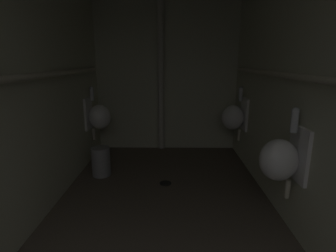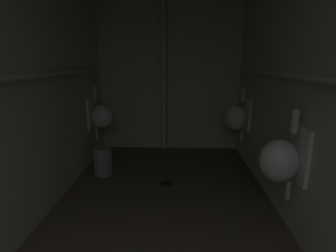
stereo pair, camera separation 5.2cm
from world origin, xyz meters
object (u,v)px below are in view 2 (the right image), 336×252
standpipe_back_wall (164,74)px  floor_drain (167,183)px  urinal_right_mid (282,160)px  urinal_left_mid (101,116)px  urinal_right_far (237,117)px  waste_bin (103,161)px

standpipe_back_wall → floor_drain: bearing=-85.6°
urinal_right_mid → urinal_left_mid: bearing=139.4°
urinal_left_mid → urinal_right_far: 1.90m
urinal_right_mid → waste_bin: size_ratio=2.08×
urinal_left_mid → urinal_right_mid: bearing=-40.6°
urinal_right_mid → standpipe_back_wall: (-1.04, 2.12, 0.55)m
urinal_right_mid → floor_drain: urinal_right_mid is taller
waste_bin → urinal_right_far: bearing=15.8°
urinal_right_far → waste_bin: size_ratio=2.08×
standpipe_back_wall → waste_bin: (-0.72, -1.01, -1.02)m
standpipe_back_wall → waste_bin: bearing=-125.5°
urinal_left_mid → standpipe_back_wall: standpipe_back_wall is taller
urinal_left_mid → standpipe_back_wall: bearing=30.1°
urinal_right_mid → floor_drain: (-0.94, 0.89, -0.65)m
standpipe_back_wall → floor_drain: (0.09, -1.24, -1.20)m
urinal_right_far → standpipe_back_wall: bearing=153.6°
urinal_right_far → standpipe_back_wall: 1.28m
urinal_right_mid → standpipe_back_wall: size_ratio=0.32×
floor_drain → urinal_right_mid: bearing=-43.3°
urinal_left_mid → standpipe_back_wall: (0.86, 0.50, 0.55)m
standpipe_back_wall → waste_bin: 1.61m
standpipe_back_wall → waste_bin: size_ratio=6.49×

